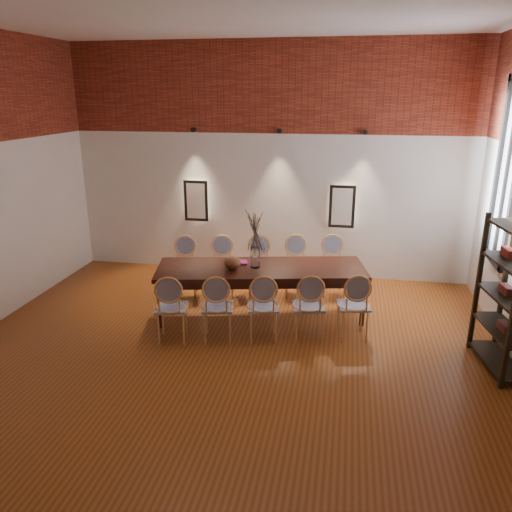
% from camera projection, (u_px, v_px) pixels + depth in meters
% --- Properties ---
extents(floor, '(7.00, 7.00, 0.02)m').
position_uv_depth(floor, '(220.00, 371.00, 5.98)').
color(floor, brown).
rests_on(floor, ground).
extents(wall_back, '(7.00, 0.10, 4.00)m').
position_uv_depth(wall_back, '(269.00, 163.00, 8.67)').
color(wall_back, silver).
rests_on(wall_back, ground).
extents(brick_band_back, '(7.00, 0.02, 1.50)m').
position_uv_depth(brick_band_back, '(269.00, 87.00, 8.21)').
color(brick_band_back, maroon).
rests_on(brick_band_back, ground).
extents(niche_left, '(0.36, 0.06, 0.66)m').
position_uv_depth(niche_left, '(197.00, 201.00, 9.02)').
color(niche_left, '#FFEAC6').
rests_on(niche_left, wall_back).
extents(niche_right, '(0.36, 0.06, 0.66)m').
position_uv_depth(niche_right, '(342.00, 206.00, 8.57)').
color(niche_right, '#FFEAC6').
rests_on(niche_right, wall_back).
extents(spot_fixture_left, '(0.08, 0.10, 0.08)m').
position_uv_depth(spot_fixture_left, '(193.00, 130.00, 8.60)').
color(spot_fixture_left, black).
rests_on(spot_fixture_left, wall_back).
extents(spot_fixture_mid, '(0.08, 0.10, 0.08)m').
position_uv_depth(spot_fixture_mid, '(279.00, 131.00, 8.34)').
color(spot_fixture_mid, black).
rests_on(spot_fixture_mid, wall_back).
extents(spot_fixture_right, '(0.08, 0.10, 0.08)m').
position_uv_depth(spot_fixture_right, '(365.00, 132.00, 8.09)').
color(spot_fixture_right, black).
rests_on(spot_fixture_right, wall_back).
extents(window_glass, '(0.02, 0.78, 2.38)m').
position_uv_depth(window_glass, '(509.00, 173.00, 6.57)').
color(window_glass, silver).
rests_on(window_glass, wall_right).
extents(window_frame, '(0.08, 0.90, 2.50)m').
position_uv_depth(window_frame, '(507.00, 173.00, 6.58)').
color(window_frame, black).
rests_on(window_frame, wall_right).
extents(window_mullion, '(0.06, 0.06, 2.40)m').
position_uv_depth(window_mullion, '(507.00, 173.00, 6.58)').
color(window_mullion, black).
rests_on(window_mullion, wall_right).
extents(dining_table, '(3.14, 1.56, 0.75)m').
position_uv_depth(dining_table, '(261.00, 291.00, 7.35)').
color(dining_table, black).
rests_on(dining_table, floor).
extents(chair_near_a, '(0.52, 0.52, 0.94)m').
position_uv_depth(chair_near_a, '(172.00, 307.00, 6.57)').
color(chair_near_a, tan).
rests_on(chair_near_a, floor).
extents(chair_near_b, '(0.52, 0.52, 0.94)m').
position_uv_depth(chair_near_b, '(217.00, 307.00, 6.58)').
color(chair_near_b, tan).
rests_on(chair_near_b, floor).
extents(chair_near_c, '(0.52, 0.52, 0.94)m').
position_uv_depth(chair_near_c, '(263.00, 306.00, 6.60)').
color(chair_near_c, tan).
rests_on(chair_near_c, floor).
extents(chair_near_d, '(0.52, 0.52, 0.94)m').
position_uv_depth(chair_near_d, '(308.00, 306.00, 6.61)').
color(chair_near_d, tan).
rests_on(chair_near_d, floor).
extents(chair_near_e, '(0.52, 0.52, 0.94)m').
position_uv_depth(chair_near_e, '(353.00, 305.00, 6.62)').
color(chair_near_e, tan).
rests_on(chair_near_e, floor).
extents(chair_far_a, '(0.52, 0.52, 0.94)m').
position_uv_depth(chair_far_a, '(185.00, 268.00, 8.02)').
color(chair_far_a, tan).
rests_on(chair_far_a, floor).
extents(chair_far_b, '(0.52, 0.52, 0.94)m').
position_uv_depth(chair_far_b, '(222.00, 268.00, 8.03)').
color(chair_far_b, tan).
rests_on(chair_far_b, floor).
extents(chair_far_c, '(0.52, 0.52, 0.94)m').
position_uv_depth(chair_far_c, '(259.00, 268.00, 8.05)').
color(chair_far_c, tan).
rests_on(chair_far_c, floor).
extents(chair_far_d, '(0.52, 0.52, 0.94)m').
position_uv_depth(chair_far_d, '(296.00, 267.00, 8.06)').
color(chair_far_d, tan).
rests_on(chair_far_d, floor).
extents(chair_far_e, '(0.52, 0.52, 0.94)m').
position_uv_depth(chair_far_e, '(333.00, 267.00, 8.07)').
color(chair_far_e, tan).
rests_on(chair_far_e, floor).
extents(vase, '(0.14, 0.14, 0.30)m').
position_uv_depth(vase, '(255.00, 257.00, 7.18)').
color(vase, silver).
rests_on(vase, dining_table).
extents(dried_branches, '(0.50, 0.50, 0.70)m').
position_uv_depth(dried_branches, '(255.00, 227.00, 7.04)').
color(dried_branches, '#463528').
rests_on(dried_branches, vase).
extents(bowl, '(0.24, 0.24, 0.18)m').
position_uv_depth(bowl, '(232.00, 263.00, 7.15)').
color(bowl, brown).
rests_on(bowl, dining_table).
extents(book, '(0.29, 0.23, 0.03)m').
position_uv_depth(book, '(238.00, 262.00, 7.39)').
color(book, '#951B62').
rests_on(book, dining_table).
extents(shelving_rack, '(0.53, 1.05, 1.80)m').
position_uv_depth(shelving_rack, '(508.00, 298.00, 5.77)').
color(shelving_rack, black).
rests_on(shelving_rack, floor).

